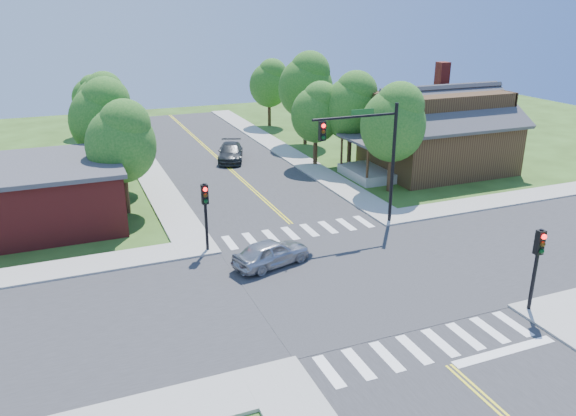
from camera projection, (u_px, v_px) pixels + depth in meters
name	position (u px, v px, depth m)	size (l,w,h in m)	color
ground	(351.00, 278.00, 26.97)	(100.00, 100.00, 0.00)	#2E4A17
road_ns	(351.00, 278.00, 26.96)	(10.00, 90.00, 0.04)	#2D2D30
road_ew	(351.00, 278.00, 26.96)	(90.00, 10.00, 0.04)	#2D2D30
intersection_patch	(351.00, 278.00, 26.97)	(10.20, 10.20, 0.06)	#2D2D30
sidewalk_ne	(430.00, 162.00, 46.30)	(40.00, 40.00, 0.14)	#9E9B93
sidewalk_nw	(7.00, 213.00, 35.10)	(40.00, 40.00, 0.14)	#9E9B93
crosswalk_north	(300.00, 232.00, 32.34)	(8.85, 2.00, 0.01)	white
crosswalk_south	(427.00, 346.00, 21.56)	(8.85, 2.00, 0.01)	white
centerline	(351.00, 277.00, 26.95)	(0.30, 90.00, 0.01)	yellow
stop_bar	(504.00, 352.00, 21.24)	(4.60, 0.45, 0.09)	white
signal_mast_ne	(369.00, 147.00, 31.54)	(5.30, 0.42, 7.20)	black
signal_pole_se	(538.00, 255.00, 23.14)	(0.34, 0.42, 3.80)	black
signal_pole_nw	(205.00, 205.00, 28.92)	(0.34, 0.42, 3.80)	black
house_ne	(438.00, 128.00, 43.55)	(13.05, 8.80, 7.11)	#351F12
building_nw	(30.00, 195.00, 32.77)	(10.40, 8.40, 3.73)	maroon
tree_e_a	(395.00, 121.00, 37.80)	(4.48, 4.26, 7.62)	#382314
tree_e_b	(352.00, 104.00, 43.74)	(4.50, 4.27, 7.64)	#382314
tree_e_c	(307.00, 84.00, 50.71)	(5.01, 4.76, 8.52)	#382314
tree_e_d	(270.00, 82.00, 58.92)	(4.17, 3.96, 7.09)	#382314
tree_w_a	(122.00, 140.00, 33.79)	(4.22, 4.01, 7.18)	#382314
tree_w_b	(104.00, 115.00, 38.96)	(4.58, 4.35, 7.78)	#382314
tree_w_c	(102.00, 102.00, 46.54)	(4.26, 4.05, 7.25)	#382314
tree_w_d	(91.00, 96.00, 54.89)	(3.52, 3.34, 5.98)	#382314
tree_house	(317.00, 111.00, 44.20)	(4.00, 3.80, 6.80)	#382314
tree_bldg	(120.00, 132.00, 38.02)	(3.79, 3.60, 6.44)	#382314
car_silver	(271.00, 253.00, 28.00)	(4.35, 2.67, 1.38)	#AAACB2
car_dgrey	(231.00, 153.00, 46.76)	(3.43, 5.22, 1.41)	#2B2D2F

